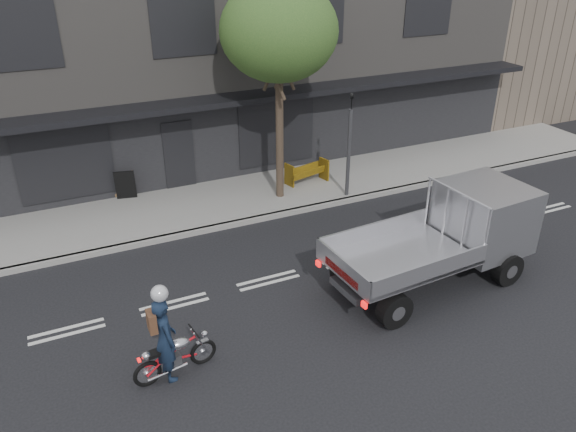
# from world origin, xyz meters

# --- Properties ---
(ground) EXTENTS (80.00, 80.00, 0.00)m
(ground) POSITION_xyz_m (0.00, 0.00, 0.00)
(ground) COLOR black
(ground) RESTS_ON ground
(sidewalk) EXTENTS (32.00, 3.20, 0.15)m
(sidewalk) POSITION_xyz_m (0.00, 4.70, 0.07)
(sidewalk) COLOR gray
(sidewalk) RESTS_ON ground
(kerb) EXTENTS (32.00, 0.20, 0.15)m
(kerb) POSITION_xyz_m (0.00, 3.10, 0.07)
(kerb) COLOR gray
(kerb) RESTS_ON ground
(building_main) EXTENTS (26.00, 10.00, 8.00)m
(building_main) POSITION_xyz_m (0.00, 11.30, 4.00)
(building_main) COLOR slate
(building_main) RESTS_ON ground
(street_tree) EXTENTS (3.40, 3.40, 6.74)m
(street_tree) POSITION_xyz_m (2.20, 4.20, 5.28)
(street_tree) COLOR #382B21
(street_tree) RESTS_ON ground
(traffic_light_pole) EXTENTS (0.12, 0.12, 3.50)m
(traffic_light_pole) POSITION_xyz_m (4.20, 3.35, 1.65)
(traffic_light_pole) COLOR #2D2D30
(traffic_light_pole) RESTS_ON ground
(motorcycle) EXTENTS (1.73, 0.50, 0.89)m
(motorcycle) POSITION_xyz_m (-2.94, -2.28, 0.46)
(motorcycle) COLOR black
(motorcycle) RESTS_ON ground
(rider) EXTENTS (0.52, 0.71, 1.81)m
(rider) POSITION_xyz_m (-3.09, -2.28, 0.91)
(rider) COLOR #142137
(rider) RESTS_ON ground
(flatbed_ute) EXTENTS (5.30, 2.45, 2.40)m
(flatbed_ute) POSITION_xyz_m (4.71, -1.69, 1.37)
(flatbed_ute) COLOR black
(flatbed_ute) RESTS_ON ground
(construction_barrier) EXTENTS (1.50, 0.89, 0.79)m
(construction_barrier) POSITION_xyz_m (3.46, 4.58, 0.54)
(construction_barrier) COLOR #E1A00B
(construction_barrier) RESTS_ON sidewalk
(sandwich_board) EXTENTS (0.70, 0.54, 1.00)m
(sandwich_board) POSITION_xyz_m (-2.37, 6.00, 0.65)
(sandwich_board) COLOR black
(sandwich_board) RESTS_ON sidewalk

